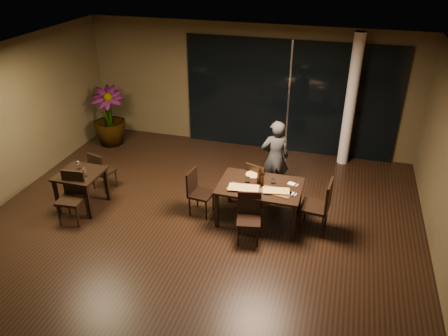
% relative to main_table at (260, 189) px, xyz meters
% --- Properties ---
extents(ground, '(8.00, 8.00, 0.00)m').
position_rel_main_table_xyz_m(ground, '(-1.00, -0.80, -0.68)').
color(ground, black).
rests_on(ground, ground).
extents(wall_back, '(8.00, 0.10, 3.00)m').
position_rel_main_table_xyz_m(wall_back, '(-1.00, 3.25, 0.82)').
color(wall_back, '#463D25').
rests_on(wall_back, ground).
extents(ceiling, '(8.00, 8.00, 0.04)m').
position_rel_main_table_xyz_m(ceiling, '(-1.00, -0.80, 2.34)').
color(ceiling, white).
rests_on(ceiling, wall_back).
extents(window_panel, '(5.00, 0.06, 2.70)m').
position_rel_main_table_xyz_m(window_panel, '(0.00, 3.16, 0.67)').
color(window_panel, black).
rests_on(window_panel, ground).
extents(column, '(0.24, 0.24, 3.00)m').
position_rel_main_table_xyz_m(column, '(1.40, 2.85, 0.82)').
color(column, white).
rests_on(column, ground).
extents(main_table, '(1.50, 1.00, 0.75)m').
position_rel_main_table_xyz_m(main_table, '(0.00, 0.00, 0.00)').
color(main_table, black).
rests_on(main_table, ground).
extents(side_table, '(0.80, 0.80, 0.75)m').
position_rel_main_table_xyz_m(side_table, '(-3.40, -0.50, -0.05)').
color(side_table, black).
rests_on(side_table, ground).
extents(chair_main_far, '(0.54, 0.54, 0.90)m').
position_rel_main_table_xyz_m(chair_main_far, '(-0.16, 0.54, -0.17)').
color(chair_main_far, black).
rests_on(chair_main_far, ground).
extents(chair_main_near, '(0.48, 0.48, 0.88)m').
position_rel_main_table_xyz_m(chair_main_near, '(-0.06, -0.59, -0.19)').
color(chair_main_near, black).
rests_on(chair_main_near, ground).
extents(chair_main_left, '(0.46, 0.46, 0.90)m').
position_rel_main_table_xyz_m(chair_main_left, '(-1.18, -0.09, -0.17)').
color(chair_main_left, black).
rests_on(chair_main_left, ground).
extents(chair_main_right, '(0.52, 0.52, 1.03)m').
position_rel_main_table_xyz_m(chair_main_right, '(1.10, -0.04, -0.10)').
color(chair_main_right, black).
rests_on(chair_main_right, ground).
extents(chair_side_far, '(0.49, 0.49, 0.86)m').
position_rel_main_table_xyz_m(chair_side_far, '(-3.38, 0.16, -0.19)').
color(chair_side_far, black).
rests_on(chair_side_far, ground).
extents(chair_side_near, '(0.48, 0.48, 0.95)m').
position_rel_main_table_xyz_m(chair_side_near, '(-3.33, -0.90, -0.14)').
color(chair_side_near, black).
rests_on(chair_side_near, ground).
extents(diner, '(0.63, 0.54, 1.59)m').
position_rel_main_table_xyz_m(diner, '(0.08, 1.07, 0.12)').
color(diner, '#292C2E').
rests_on(diner, ground).
extents(potted_plant, '(1.01, 1.01, 1.47)m').
position_rel_main_table_xyz_m(potted_plant, '(-4.34, 2.28, 0.06)').
color(potted_plant, '#234B19').
rests_on(potted_plant, ground).
extents(pizza_board_left, '(0.61, 0.37, 0.01)m').
position_rel_main_table_xyz_m(pizza_board_left, '(-0.25, -0.22, 0.08)').
color(pizza_board_left, '#4C2B18').
rests_on(pizza_board_left, main_table).
extents(pizza_board_right, '(0.58, 0.36, 0.01)m').
position_rel_main_table_xyz_m(pizza_board_right, '(0.32, -0.16, 0.08)').
color(pizza_board_right, '#452C16').
rests_on(pizza_board_right, main_table).
extents(oblong_pizza_left, '(0.55, 0.30, 0.02)m').
position_rel_main_table_xyz_m(oblong_pizza_left, '(-0.25, -0.22, 0.10)').
color(oblong_pizza_left, maroon).
rests_on(oblong_pizza_left, pizza_board_left).
extents(oblong_pizza_right, '(0.47, 0.28, 0.02)m').
position_rel_main_table_xyz_m(oblong_pizza_right, '(0.32, -0.16, 0.10)').
color(oblong_pizza_right, maroon).
rests_on(oblong_pizza_right, pizza_board_right).
extents(round_pizza, '(0.29, 0.29, 0.01)m').
position_rel_main_table_xyz_m(round_pizza, '(-0.20, 0.33, 0.08)').
color(round_pizza, red).
rests_on(round_pizza, main_table).
extents(bottle_a, '(0.07, 0.07, 0.30)m').
position_rel_main_table_xyz_m(bottle_a, '(-0.04, 0.04, 0.22)').
color(bottle_a, black).
rests_on(bottle_a, main_table).
extents(bottle_b, '(0.06, 0.06, 0.26)m').
position_rel_main_table_xyz_m(bottle_b, '(0.03, 0.00, 0.21)').
color(bottle_b, black).
rests_on(bottle_b, main_table).
extents(bottle_c, '(0.07, 0.07, 0.31)m').
position_rel_main_table_xyz_m(bottle_c, '(-0.02, 0.10, 0.23)').
color(bottle_c, black).
rests_on(bottle_c, main_table).
extents(tumbler_left, '(0.08, 0.08, 0.10)m').
position_rel_main_table_xyz_m(tumbler_left, '(-0.24, 0.04, 0.12)').
color(tumbler_left, white).
rests_on(tumbler_left, main_table).
extents(tumbler_right, '(0.08, 0.08, 0.09)m').
position_rel_main_table_xyz_m(tumbler_right, '(0.21, 0.14, 0.12)').
color(tumbler_right, white).
rests_on(tumbler_right, main_table).
extents(napkin_near, '(0.20, 0.15, 0.01)m').
position_rel_main_table_xyz_m(napkin_near, '(0.59, -0.14, 0.08)').
color(napkin_near, white).
rests_on(napkin_near, main_table).
extents(napkin_far, '(0.20, 0.15, 0.01)m').
position_rel_main_table_xyz_m(napkin_far, '(0.56, 0.19, 0.08)').
color(napkin_far, white).
rests_on(napkin_far, main_table).
extents(wine_glass_a, '(0.08, 0.08, 0.18)m').
position_rel_main_table_xyz_m(wine_glass_a, '(-3.49, -0.38, 0.16)').
color(wine_glass_a, white).
rests_on(wine_glass_a, side_table).
extents(wine_glass_b, '(0.08, 0.08, 0.18)m').
position_rel_main_table_xyz_m(wine_glass_b, '(-3.22, -0.60, 0.16)').
color(wine_glass_b, white).
rests_on(wine_glass_b, side_table).
extents(side_napkin, '(0.20, 0.15, 0.01)m').
position_rel_main_table_xyz_m(side_napkin, '(-3.40, -0.69, 0.08)').
color(side_napkin, white).
rests_on(side_napkin, side_table).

